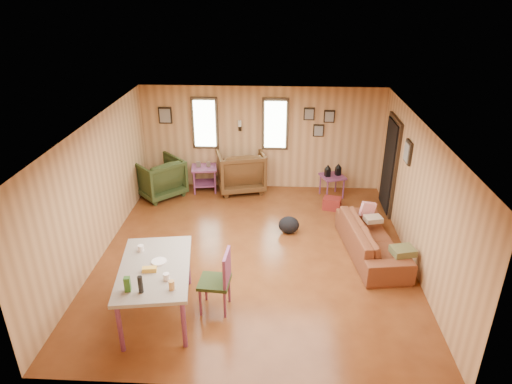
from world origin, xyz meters
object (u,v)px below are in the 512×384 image
(end_table, at_px, (204,174))
(recliner_green, at_px, (159,176))
(side_table, at_px, (333,175))
(recliner_brown, at_px, (240,168))
(dining_table, at_px, (155,272))
(sofa, at_px, (373,235))

(end_table, bearing_deg, recliner_green, -161.88)
(end_table, bearing_deg, side_table, -3.26)
(recliner_brown, xyz_separation_m, side_table, (2.11, -0.28, -0.00))
(recliner_green, bearing_deg, dining_table, 59.37)
(side_table, bearing_deg, dining_table, -124.76)
(end_table, distance_m, side_table, 2.95)
(side_table, relative_size, dining_table, 0.45)
(recliner_brown, relative_size, recliner_green, 1.11)
(sofa, height_order, end_table, sofa)
(recliner_green, bearing_deg, side_table, 138.13)
(end_table, bearing_deg, sofa, -37.08)
(recliner_brown, distance_m, dining_table, 4.60)
(recliner_brown, relative_size, end_table, 1.48)
(recliner_green, height_order, end_table, recliner_green)
(recliner_brown, distance_m, end_table, 0.85)
(recliner_brown, bearing_deg, recliner_green, -1.04)
(sofa, height_order, recliner_brown, recliner_brown)
(sofa, xyz_separation_m, recliner_green, (-4.40, 2.26, 0.08))
(recliner_brown, height_order, side_table, recliner_brown)
(end_table, bearing_deg, dining_table, -90.05)
(recliner_green, relative_size, side_table, 1.23)
(recliner_brown, height_order, recliner_green, recliner_brown)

